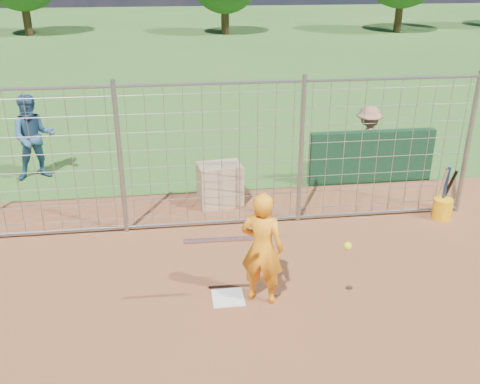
{
  "coord_description": "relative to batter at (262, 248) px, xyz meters",
  "views": [
    {
      "loc": [
        -0.65,
        -6.32,
        4.28
      ],
      "look_at": [
        0.3,
        0.8,
        1.15
      ],
      "focal_mm": 40.0,
      "sensor_mm": 36.0,
      "label": 1
    }
  ],
  "objects": [
    {
      "name": "ground",
      "position": [
        -0.45,
        0.27,
        -0.8
      ],
      "size": [
        100.0,
        100.0,
        0.0
      ],
      "primitive_type": "plane",
      "color": "#2D591E",
      "rests_on": "ground"
    },
    {
      "name": "home_plate",
      "position": [
        -0.45,
        0.07,
        -0.79
      ],
      "size": [
        0.43,
        0.43,
        0.02
      ],
      "primitive_type": "cube",
      "color": "silver",
      "rests_on": "ground"
    },
    {
      "name": "dugout_wall",
      "position": [
        2.95,
        3.87,
        -0.25
      ],
      "size": [
        2.6,
        0.2,
        1.1
      ],
      "primitive_type": "cube",
      "color": "#11381E",
      "rests_on": "ground"
    },
    {
      "name": "batter",
      "position": [
        0.0,
        0.0,
        0.0
      ],
      "size": [
        0.69,
        0.59,
        1.59
      ],
      "primitive_type": "imported",
      "rotation": [
        0.0,
        0.0,
        2.71
      ],
      "color": "orange",
      "rests_on": "ground"
    },
    {
      "name": "bystander_a",
      "position": [
        -3.94,
        5.01,
        0.1
      ],
      "size": [
        1.01,
        0.86,
        1.8
      ],
      "primitive_type": "imported",
      "rotation": [
        0.0,
        0.0,
        0.23
      ],
      "color": "navy",
      "rests_on": "ground"
    },
    {
      "name": "bystander_c",
      "position": [
        2.96,
        4.19,
        -0.03
      ],
      "size": [
        1.12,
        0.87,
        1.53
      ],
      "primitive_type": "imported",
      "rotation": [
        0.0,
        0.0,
        3.48
      ],
      "color": "#8E634D",
      "rests_on": "ground"
    },
    {
      "name": "equipment_bin",
      "position": [
        -0.25,
        3.18,
        -0.4
      ],
      "size": [
        0.86,
        0.65,
        0.8
      ],
      "primitive_type": "cube",
      "rotation": [
        0.0,
        0.0,
        0.13
      ],
      "color": "tan",
      "rests_on": "ground"
    },
    {
      "name": "equipment_in_play",
      "position": [
        -0.22,
        -0.37,
        0.32
      ],
      "size": [
        2.05,
        0.31,
        0.17
      ],
      "color": "silver",
      "rests_on": "ground"
    },
    {
      "name": "bucket_with_bats",
      "position": [
        3.63,
        2.03,
        -0.55
      ],
      "size": [
        0.34,
        0.41,
        0.98
      ],
      "color": "#FFAC0D",
      "rests_on": "ground"
    },
    {
      "name": "backstop_fence",
      "position": [
        -0.45,
        2.27,
        0.46
      ],
      "size": [
        9.08,
        0.08,
        2.6
      ],
      "color": "gray",
      "rests_on": "ground"
    }
  ]
}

